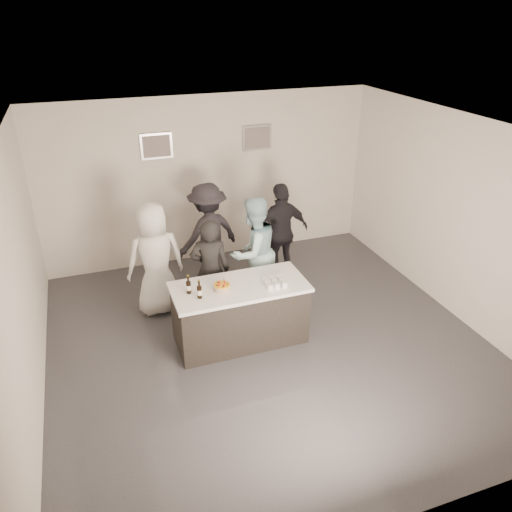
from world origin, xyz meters
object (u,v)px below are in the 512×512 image
(bar_counter, at_px, (240,313))
(person_guest_left, at_px, (156,259))
(person_guest_back, at_px, (208,234))
(cake, at_px, (222,287))
(beer_bottle_a, at_px, (188,284))
(person_main_blue, at_px, (253,252))
(person_main_black, at_px, (210,270))
(person_guest_right, at_px, (281,232))
(beer_bottle_b, at_px, (199,289))

(bar_counter, relative_size, person_guest_left, 1.04)
(bar_counter, distance_m, person_guest_back, 1.88)
(cake, bearing_deg, beer_bottle_a, 171.52)
(person_guest_left, bearing_deg, person_main_blue, 165.19)
(beer_bottle_a, distance_m, person_guest_back, 1.95)
(person_main_black, bearing_deg, person_main_blue, -151.69)
(person_main_blue, relative_size, person_guest_right, 1.03)
(bar_counter, bearing_deg, beer_bottle_b, -167.29)
(beer_bottle_a, xyz_separation_m, person_guest_left, (-0.26, 1.14, -0.13))
(person_guest_left, bearing_deg, person_guest_right, -175.62)
(person_guest_right, bearing_deg, bar_counter, 44.06)
(person_guest_right, bearing_deg, cake, 39.26)
(person_main_black, bearing_deg, person_guest_back, -89.41)
(person_guest_left, distance_m, person_guest_right, 2.21)
(person_main_black, xyz_separation_m, person_main_blue, (0.74, 0.19, 0.09))
(person_main_black, relative_size, person_guest_back, 0.92)
(person_guest_right, xyz_separation_m, person_guest_back, (-1.19, 0.32, 0.02))
(beer_bottle_a, height_order, person_main_blue, person_main_blue)
(beer_bottle_b, relative_size, person_main_blue, 0.14)
(person_guest_back, bearing_deg, beer_bottle_a, 47.60)
(person_guest_left, xyz_separation_m, person_guest_right, (2.19, 0.34, -0.03))
(person_main_black, bearing_deg, cake, 101.53)
(bar_counter, relative_size, person_guest_back, 1.05)
(person_main_black, distance_m, person_guest_left, 0.86)
(person_main_black, bearing_deg, bar_counter, 121.39)
(person_guest_back, bearing_deg, bar_counter, 68.55)
(person_main_black, distance_m, person_main_blue, 0.77)
(person_guest_right, bearing_deg, beer_bottle_b, 35.34)
(cake, xyz_separation_m, person_main_blue, (0.78, 0.94, -0.04))
(beer_bottle_b, xyz_separation_m, person_main_black, (0.36, 0.85, -0.22))
(bar_counter, relative_size, person_guest_right, 1.07)
(bar_counter, xyz_separation_m, person_guest_left, (-0.95, 1.18, 0.45))
(beer_bottle_a, height_order, person_guest_back, person_guest_back)
(beer_bottle_a, distance_m, person_guest_left, 1.18)
(beer_bottle_a, relative_size, person_guest_back, 0.15)
(cake, distance_m, person_guest_right, 2.15)
(person_guest_left, distance_m, person_guest_back, 1.19)
(beer_bottle_b, xyz_separation_m, person_guest_right, (1.82, 1.65, -0.16))
(person_main_black, height_order, person_guest_right, person_guest_right)
(beer_bottle_a, bearing_deg, bar_counter, -2.92)
(beer_bottle_a, relative_size, person_main_blue, 0.14)
(cake, xyz_separation_m, person_guest_right, (1.49, 1.54, -0.07))
(beer_bottle_b, height_order, person_main_blue, person_main_blue)
(cake, relative_size, beer_bottle_b, 0.87)
(person_main_black, bearing_deg, beer_bottle_a, 69.32)
(person_guest_left, relative_size, person_guest_right, 1.03)
(bar_counter, relative_size, beer_bottle_a, 7.15)
(person_main_blue, relative_size, person_guest_left, 1.00)
(beer_bottle_a, xyz_separation_m, beer_bottle_b, (0.11, -0.17, 0.00))
(bar_counter, relative_size, person_main_black, 1.15)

